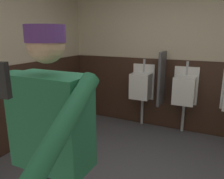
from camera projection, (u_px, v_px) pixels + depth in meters
wall_back at (179, 51)px, 3.79m from camera, size 4.61×0.12×2.80m
wainscot_band_back at (175, 95)px, 3.91m from camera, size 4.01×0.03×1.25m
wainscot_band_left at (0, 113)px, 3.03m from camera, size 0.03×3.99×1.25m
urinal_left at (141, 85)px, 3.99m from camera, size 0.40×0.34×1.24m
urinal_middle at (184, 90)px, 3.68m from camera, size 0.40×0.34×1.24m
privacy_divider_panel at (162, 78)px, 3.73m from camera, size 0.04×0.40×0.90m
person at (52, 146)px, 1.34m from camera, size 0.69×0.60×1.73m
cell_phone at (0, 80)px, 0.65m from camera, size 0.06×0.03×0.11m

